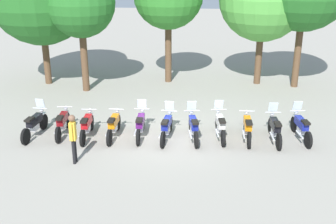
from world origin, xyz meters
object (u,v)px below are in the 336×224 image
Objects in this scene: motorcycle_2 at (87,125)px; motorcycle_3 at (114,125)px; motorcycle_0 at (35,124)px; person_0 at (73,135)px; motorcycle_4 at (140,124)px; motorcycle_5 at (167,127)px; motorcycle_7 at (220,125)px; motorcycle_10 at (301,127)px; motorcycle_9 at (275,128)px; motorcycle_1 at (62,123)px; motorcycle_8 at (247,127)px; motorcycle_6 at (193,126)px; tree_1 at (80,3)px.

motorcycle_3 is (1.05, 0.12, 0.00)m from motorcycle_2.
motorcycle_0 is 3.11m from person_0.
motorcycle_5 is at bearing -98.81° from motorcycle_4.
motorcycle_7 is at bearing -88.28° from motorcycle_4.
motorcycle_9 is at bearing 95.47° from motorcycle_10.
motorcycle_4 is at bearing -85.78° from motorcycle_2.
motorcycle_8 is at bearing -93.50° from motorcycle_1.
motorcycle_2 is 1.01× the size of motorcycle_10.
motorcycle_7 is 5.74m from person_0.
motorcycle_3 is at bearing 95.73° from motorcycle_4.
motorcycle_1 and motorcycle_3 have the same top height.
motorcycle_6 is at bearing 95.39° from motorcycle_7.
motorcycle_6 is (3.13, 0.12, 0.01)m from motorcycle_3.
motorcycle_7 reaches higher than motorcycle_3.
motorcycle_0 is 1.00× the size of motorcycle_4.
tree_1 is at bearing 25.66° from motorcycle_3.
motorcycle_9 is (5.23, 0.08, 0.00)m from motorcycle_4.
motorcycle_0 is 10.48m from motorcycle_10.
motorcycle_2 is at bearing -105.83° from motorcycle_1.
motorcycle_0 is at bearing -44.26° from person_0.
motorcycle_0 is 1.00× the size of motorcycle_8.
motorcycle_4 is 1.23× the size of person_0.
tree_1 reaches higher than motorcycle_10.
motorcycle_3 is at bearing 85.08° from motorcycle_10.
motorcycle_3 is 1.05m from motorcycle_4.
motorcycle_2 is (2.09, 0.05, -0.01)m from motorcycle_0.
motorcycle_8 is 6.66m from person_0.
tree_1 is (-8.99, 5.60, 3.98)m from motorcycle_9.
motorcycle_3 is 2.10m from motorcycle_5.
motorcycle_9 reaches higher than motorcycle_1.
person_0 is (0.15, -2.15, 0.55)m from motorcycle_2.
tree_1 reaches higher than motorcycle_3.
motorcycle_0 reaches higher than motorcycle_3.
motorcycle_0 is at bearing 88.43° from motorcycle_2.
person_0 is (-0.90, -2.28, 0.55)m from motorcycle_3.
motorcycle_2 is 5.25m from motorcycle_7.
motorcycle_3 is 6.28m from motorcycle_9.
motorcycle_6 is at bearing -79.23° from motorcycle_5.
motorcycle_9 is at bearing -87.42° from motorcycle_3.
tree_1 reaches higher than motorcycle_1.
motorcycle_1 is 7.02m from tree_1.
motorcycle_9 is at bearing -97.97° from motorcycle_6.
motorcycle_2 is at bearing 95.22° from motorcycle_4.
motorcycle_6 is 1.22× the size of person_0.
motorcycle_7 is 1.23× the size of person_0.
motorcycle_4 is 4.19m from motorcycle_8.
motorcycle_6 reaches higher than motorcycle_2.
motorcycle_7 is at bearing -81.20° from motorcycle_0.
tree_1 reaches higher than motorcycle_5.
motorcycle_7 and motorcycle_10 have the same top height.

